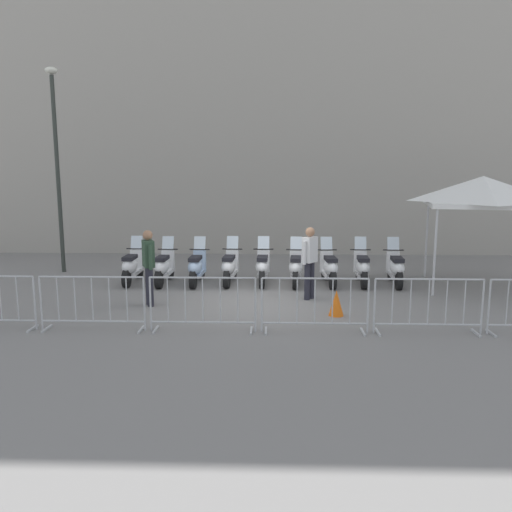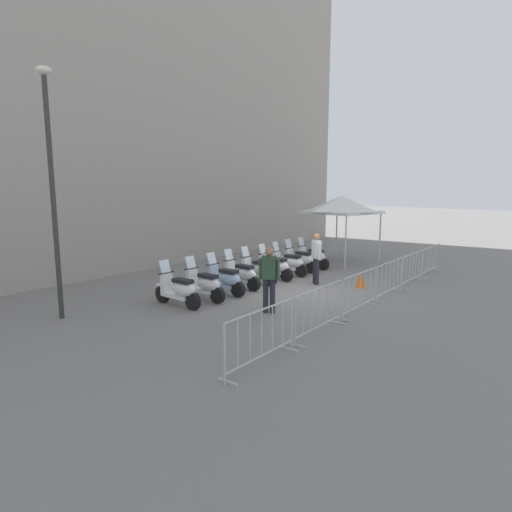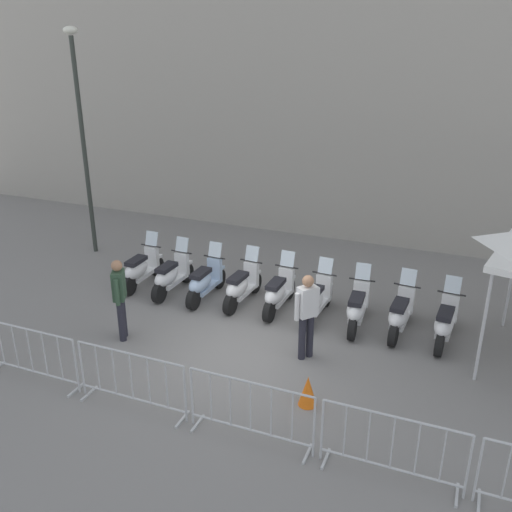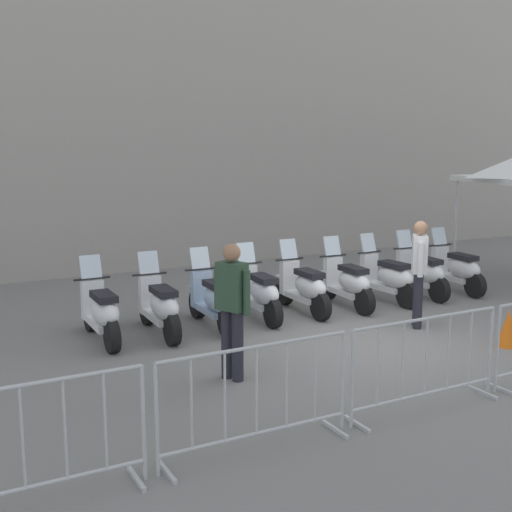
% 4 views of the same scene
% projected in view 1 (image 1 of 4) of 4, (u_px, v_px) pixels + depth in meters
% --- Properties ---
extents(ground_plane, '(120.00, 120.00, 0.00)m').
position_uv_depth(ground_plane, '(261.00, 301.00, 12.02)').
color(ground_plane, slate).
extents(building_facade, '(27.90, 8.07, 15.28)m').
position_uv_depth(building_facade, '(266.00, 44.00, 18.69)').
color(building_facade, '#9E998E').
rests_on(building_facade, ground).
extents(motorcycle_0, '(0.68, 1.71, 1.24)m').
position_uv_depth(motorcycle_0, '(132.00, 267.00, 13.83)').
color(motorcycle_0, black).
rests_on(motorcycle_0, ground).
extents(motorcycle_1, '(0.65, 1.72, 1.24)m').
position_uv_depth(motorcycle_1, '(164.00, 268.00, 13.72)').
color(motorcycle_1, black).
rests_on(motorcycle_1, ground).
extents(motorcycle_2, '(0.65, 1.72, 1.24)m').
position_uv_depth(motorcycle_2, '(197.00, 268.00, 13.69)').
color(motorcycle_2, black).
rests_on(motorcycle_2, ground).
extents(motorcycle_3, '(0.62, 1.72, 1.24)m').
position_uv_depth(motorcycle_3, '(230.00, 267.00, 13.76)').
color(motorcycle_3, black).
rests_on(motorcycle_3, ground).
extents(motorcycle_4, '(0.66, 1.72, 1.24)m').
position_uv_depth(motorcycle_4, '(263.00, 268.00, 13.74)').
color(motorcycle_4, black).
rests_on(motorcycle_4, ground).
extents(motorcycle_5, '(0.63, 1.72, 1.24)m').
position_uv_depth(motorcycle_5, '(296.00, 268.00, 13.65)').
color(motorcycle_5, black).
rests_on(motorcycle_5, ground).
extents(motorcycle_6, '(0.75, 1.70, 1.24)m').
position_uv_depth(motorcycle_6, '(329.00, 268.00, 13.62)').
color(motorcycle_6, black).
rests_on(motorcycle_6, ground).
extents(motorcycle_7, '(0.62, 1.72, 1.24)m').
position_uv_depth(motorcycle_7, '(362.00, 268.00, 13.65)').
color(motorcycle_7, black).
rests_on(motorcycle_7, ground).
extents(motorcycle_8, '(0.62, 1.72, 1.24)m').
position_uv_depth(motorcycle_8, '(396.00, 269.00, 13.58)').
color(motorcycle_8, black).
rests_on(motorcycle_8, ground).
extents(barrier_segment_1, '(2.00, 0.82, 1.07)m').
position_uv_depth(barrier_segment_1, '(92.00, 304.00, 9.71)').
color(barrier_segment_1, '#B2B5B7').
rests_on(barrier_segment_1, ground).
extents(barrier_segment_2, '(2.00, 0.82, 1.07)m').
position_uv_depth(barrier_segment_2, '(203.00, 305.00, 9.65)').
color(barrier_segment_2, '#B2B5B7').
rests_on(barrier_segment_2, ground).
extents(barrier_segment_3, '(2.00, 0.82, 1.07)m').
position_uv_depth(barrier_segment_3, '(315.00, 306.00, 9.58)').
color(barrier_segment_3, '#B2B5B7').
rests_on(barrier_segment_3, ground).
extents(barrier_segment_4, '(2.00, 0.82, 1.07)m').
position_uv_depth(barrier_segment_4, '(428.00, 307.00, 9.51)').
color(barrier_segment_4, '#B2B5B7').
rests_on(barrier_segment_4, ground).
extents(street_lamp, '(0.36, 0.36, 5.97)m').
position_uv_depth(street_lamp, '(56.00, 152.00, 14.89)').
color(street_lamp, '#2D332D').
rests_on(street_lamp, ground).
extents(officer_near_row_end, '(0.39, 0.46, 1.73)m').
position_uv_depth(officer_near_row_end, '(149.00, 263.00, 11.45)').
color(officer_near_row_end, '#23232D').
rests_on(officer_near_row_end, ground).
extents(officer_mid_plaza, '(0.35, 0.50, 1.73)m').
position_uv_depth(officer_mid_plaza, '(310.00, 259.00, 12.03)').
color(officer_mid_plaza, '#23232D').
rests_on(officer_mid_plaza, ground).
extents(canopy_tent, '(2.65, 2.65, 2.91)m').
position_uv_depth(canopy_tent, '(483.00, 192.00, 12.97)').
color(canopy_tent, silver).
rests_on(canopy_tent, ground).
extents(traffic_cone, '(0.32, 0.32, 0.55)m').
position_uv_depth(traffic_cone, '(336.00, 303.00, 10.75)').
color(traffic_cone, orange).
rests_on(traffic_cone, ground).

